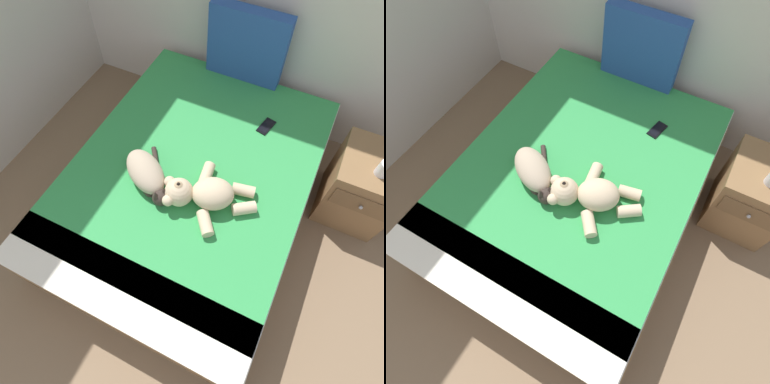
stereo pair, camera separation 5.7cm
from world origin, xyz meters
The scene contains 7 objects.
ground_plane centered at (1.84, 1.99, 0.00)m, with size 9.94×9.94×0.00m, color #7A6047.
bed centered at (1.49, 2.91, 0.23)m, with size 1.48×2.00×0.47m.
patterned_cushion centered at (1.46, 3.85, 0.72)m, with size 0.55×0.10×0.51m.
cat centered at (1.30, 2.71, 0.54)m, with size 0.40×0.40×0.15m.
teddy_bear centered at (1.65, 2.73, 0.54)m, with size 0.55×0.46×0.18m.
cell_phone centered at (1.80, 3.44, 0.47)m, with size 0.10×0.16×0.01m.
nightstand centered at (2.52, 3.40, 0.27)m, with size 0.42×0.49×0.54m.
Camera 1 is at (2.00, 1.87, 2.12)m, focal length 30.19 mm.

